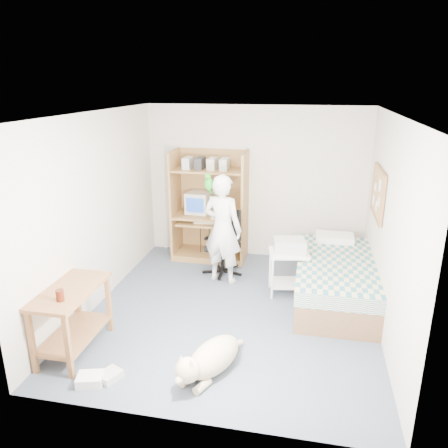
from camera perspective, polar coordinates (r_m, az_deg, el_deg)
name	(u,v)px	position (r m, az deg, el deg)	size (l,w,h in m)	color
floor	(233,311)	(5.81, 1.13, -11.25)	(4.00, 4.00, 0.00)	#495164
wall_back	(255,183)	(7.21, 4.08, 5.33)	(3.60, 0.02, 2.50)	beige
wall_right	(389,229)	(5.30, 20.72, -0.62)	(0.02, 4.00, 2.50)	beige
wall_left	(97,211)	(5.88, -16.32, 1.63)	(0.02, 4.00, 2.50)	beige
ceiling	(234,114)	(5.06, 1.31, 14.19)	(3.60, 4.00, 0.02)	white
computer_hutch	(210,210)	(7.19, -1.81, 1.79)	(1.20, 0.63, 1.80)	brown
bed	(335,279)	(6.17, 14.28, -6.99)	(1.02, 2.02, 0.66)	brown
side_desk	(72,310)	(5.08, -19.24, -10.61)	(0.50, 1.00, 0.75)	brown
corkboard	(378,193)	(6.10, 19.46, 3.86)	(0.04, 0.94, 0.66)	#9F7047
office_chair	(224,251)	(6.75, 0.04, -3.56)	(0.55, 0.56, 0.97)	black
person	(223,229)	(6.31, -0.19, -0.68)	(0.59, 0.39, 1.62)	white
parrot	(209,183)	(6.18, -2.01, 5.38)	(0.12, 0.21, 0.33)	#148B23
dog	(210,358)	(4.63, -1.83, -17.15)	(0.62, 1.02, 0.41)	#D4B38E
printer_cart	(288,266)	(6.12, 8.39, -5.43)	(0.59, 0.51, 0.63)	white
printer	(289,245)	(6.01, 8.52, -2.79)	(0.42, 0.32, 0.18)	#B4B4AF
crt_monitor	(199,202)	(7.21, -3.27, 2.84)	(0.41, 0.43, 0.35)	beige
keyboard	(208,222)	(7.09, -2.11, 0.27)	(0.45, 0.16, 0.03)	beige
pencil_cup	(229,213)	(7.04, 0.71, 1.43)	(0.08, 0.08, 0.12)	gold
drink_glass	(60,295)	(4.72, -20.64, -8.72)	(0.08, 0.08, 0.12)	#43170A
floor_box_a	(90,379)	(4.76, -17.08, -18.84)	(0.25, 0.20, 0.10)	white
floor_box_b	(110,376)	(4.78, -14.68, -18.60)	(0.18, 0.22, 0.08)	#BBBBB5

